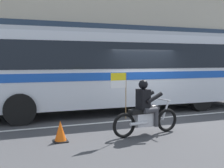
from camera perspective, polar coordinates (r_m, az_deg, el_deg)
ground_plane at (r=10.48m, az=6.41°, el=-6.60°), size 60.00×60.00×0.00m
sidewalk_curb at (r=15.12m, az=-2.46°, el=-2.71°), size 28.00×3.80×0.15m
lane_center_stripe at (r=9.97m, az=8.00°, el=-7.21°), size 26.60×0.14×0.01m
office_building_facade at (r=17.46m, az=-4.98°, el=15.42°), size 28.00×0.89×10.51m
transit_bus at (r=11.10m, az=0.74°, el=3.87°), size 12.30×2.85×3.22m
motorcycle_with_rider at (r=7.72m, az=7.14°, el=-5.77°), size 2.19×0.66×1.78m
fire_hydrant at (r=13.21m, az=-20.19°, el=-2.19°), size 0.22×0.30×0.75m
traffic_cone at (r=7.25m, az=-10.80°, el=-9.85°), size 0.36×0.36×0.55m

